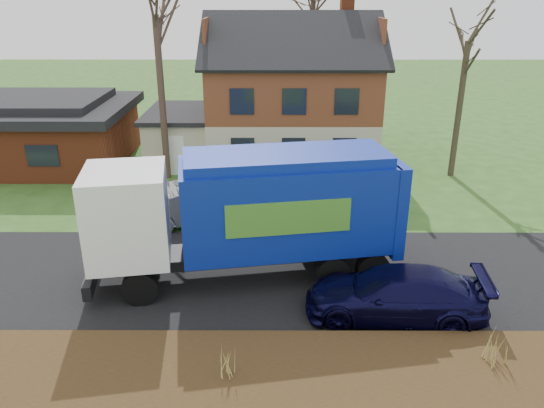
{
  "coord_description": "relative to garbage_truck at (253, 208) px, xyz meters",
  "views": [
    {
      "loc": [
        0.97,
        -15.96,
        9.19
      ],
      "look_at": [
        0.92,
        2.5,
        1.67
      ],
      "focal_mm": 35.0,
      "sensor_mm": 36.0,
      "label": 1
    }
  ],
  "objects": [
    {
      "name": "main_house",
      "position": [
        1.18,
        13.9,
        1.51
      ],
      "size": [
        12.95,
        8.95,
        9.26
      ],
      "color": "beige",
      "rests_on": "ground"
    },
    {
      "name": "ranch_house",
      "position": [
        -12.31,
        12.99,
        -0.71
      ],
      "size": [
        9.8,
        8.2,
        3.7
      ],
      "color": "brown",
      "rests_on": "ground"
    },
    {
      "name": "road",
      "position": [
        -0.31,
        -0.01,
        -2.51
      ],
      "size": [
        80.0,
        7.0,
        0.02
      ],
      "primitive_type": "cube",
      "color": "black",
      "rests_on": "ground"
    },
    {
      "name": "navy_wagon",
      "position": [
        4.28,
        -2.39,
        -1.75
      ],
      "size": [
        5.5,
        2.66,
        1.54
      ],
      "primitive_type": "imported",
      "rotation": [
        0.0,
        0.0,
        -1.67
      ],
      "color": "black",
      "rests_on": "ground"
    },
    {
      "name": "silver_sedan",
      "position": [
        -2.62,
        4.6,
        -1.69
      ],
      "size": [
        5.32,
        3.56,
        1.66
      ],
      "primitive_type": "imported",
      "rotation": [
        0.0,
        0.0,
        1.97
      ],
      "color": "#979A9F",
      "rests_on": "ground"
    },
    {
      "name": "grass_clump_east",
      "position": [
        6.32,
        -4.9,
        -1.73
      ],
      "size": [
        0.39,
        0.32,
        0.97
      ],
      "color": "#A29047",
      "rests_on": "mulch_verge"
    },
    {
      "name": "tree_front_east",
      "position": [
        10.08,
        10.7,
        5.43
      ],
      "size": [
        3.52,
        3.52,
        9.78
      ],
      "color": "#3A3222",
      "rests_on": "ground"
    },
    {
      "name": "mulch_verge",
      "position": [
        -0.31,
        -5.31,
        -2.37
      ],
      "size": [
        80.0,
        3.5,
        0.3
      ],
      "primitive_type": "cube",
      "color": "black",
      "rests_on": "ground"
    },
    {
      "name": "ground",
      "position": [
        -0.31,
        -0.01,
        -2.52
      ],
      "size": [
        120.0,
        120.0,
        0.0
      ],
      "primitive_type": "plane",
      "color": "#2A501A",
      "rests_on": "ground"
    },
    {
      "name": "garbage_truck",
      "position": [
        0.0,
        0.0,
        0.0
      ],
      "size": [
        10.52,
        4.38,
        4.38
      ],
      "rotation": [
        0.0,
        0.0,
        0.17
      ],
      "color": "black",
      "rests_on": "ground"
    },
    {
      "name": "grass_clump_mid",
      "position": [
        -0.48,
        -5.46,
        -1.8
      ],
      "size": [
        0.3,
        0.25,
        0.85
      ],
      "color": "tan",
      "rests_on": "mulch_verge"
    }
  ]
}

